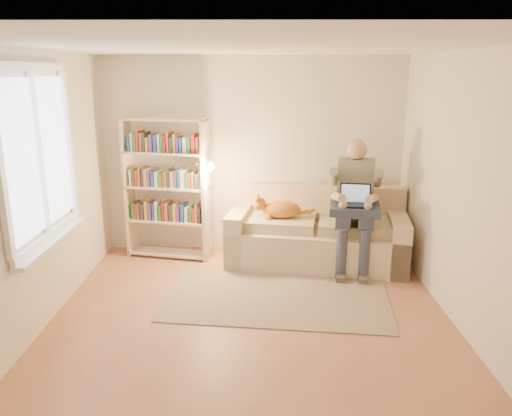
{
  "coord_description": "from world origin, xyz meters",
  "views": [
    {
      "loc": [
        0.08,
        -4.38,
        2.4
      ],
      "look_at": [
        0.04,
        1.0,
        0.92
      ],
      "focal_mm": 35.0,
      "sensor_mm": 36.0,
      "label": 1
    }
  ],
  "objects_px": {
    "cat": "(274,209)",
    "laptop": "(359,200)",
    "bookshelf": "(167,182)",
    "sofa": "(317,236)",
    "person": "(355,198)"
  },
  "relations": [
    {
      "from": "cat",
      "to": "laptop",
      "type": "distance_m",
      "value": 1.07
    },
    {
      "from": "laptop",
      "to": "bookshelf",
      "type": "xyz_separation_m",
      "value": [
        -2.38,
        0.54,
        0.1
      ]
    },
    {
      "from": "sofa",
      "to": "cat",
      "type": "height_order",
      "value": "sofa"
    },
    {
      "from": "cat",
      "to": "bookshelf",
      "type": "xyz_separation_m",
      "value": [
        -1.38,
        0.2,
        0.3
      ]
    },
    {
      "from": "person",
      "to": "laptop",
      "type": "distance_m",
      "value": 0.15
    },
    {
      "from": "laptop",
      "to": "bookshelf",
      "type": "bearing_deg",
      "value": 176.58
    },
    {
      "from": "laptop",
      "to": "bookshelf",
      "type": "relative_size",
      "value": 0.22
    },
    {
      "from": "sofa",
      "to": "laptop",
      "type": "xyz_separation_m",
      "value": [
        0.44,
        -0.39,
        0.58
      ]
    },
    {
      "from": "sofa",
      "to": "person",
      "type": "distance_m",
      "value": 0.73
    },
    {
      "from": "person",
      "to": "bookshelf",
      "type": "distance_m",
      "value": 2.39
    },
    {
      "from": "sofa",
      "to": "cat",
      "type": "relative_size",
      "value": 3.14
    },
    {
      "from": "laptop",
      "to": "bookshelf",
      "type": "height_order",
      "value": "bookshelf"
    },
    {
      "from": "cat",
      "to": "bookshelf",
      "type": "height_order",
      "value": "bookshelf"
    },
    {
      "from": "person",
      "to": "bookshelf",
      "type": "relative_size",
      "value": 0.86
    },
    {
      "from": "sofa",
      "to": "bookshelf",
      "type": "xyz_separation_m",
      "value": [
        -1.94,
        0.15,
        0.68
      ]
    }
  ]
}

